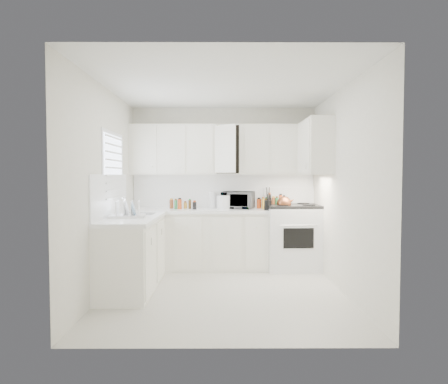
{
  "coord_description": "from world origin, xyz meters",
  "views": [
    {
      "loc": [
        -0.02,
        -4.9,
        1.49
      ],
      "look_at": [
        0.0,
        0.7,
        1.25
      ],
      "focal_mm": 31.32,
      "sensor_mm": 36.0,
      "label": 1
    }
  ],
  "objects_px": {
    "tea_kettle": "(284,202)",
    "dish_rack": "(127,208)",
    "rice_cooker": "(224,201)",
    "stove": "(294,228)",
    "utensil_crock": "(268,198)",
    "microwave": "(238,198)"
  },
  "relations": [
    {
      "from": "dish_rack",
      "to": "tea_kettle",
      "type": "bearing_deg",
      "value": 16.77
    },
    {
      "from": "microwave",
      "to": "utensil_crock",
      "type": "distance_m",
      "value": 0.54
    },
    {
      "from": "microwave",
      "to": "rice_cooker",
      "type": "distance_m",
      "value": 0.23
    },
    {
      "from": "stove",
      "to": "rice_cooker",
      "type": "height_order",
      "value": "stove"
    },
    {
      "from": "tea_kettle",
      "to": "rice_cooker",
      "type": "bearing_deg",
      "value": -173.78
    },
    {
      "from": "tea_kettle",
      "to": "utensil_crock",
      "type": "xyz_separation_m",
      "value": [
        -0.25,
        0.01,
        0.06
      ]
    },
    {
      "from": "microwave",
      "to": "rice_cooker",
      "type": "bearing_deg",
      "value": -154.1
    },
    {
      "from": "stove",
      "to": "tea_kettle",
      "type": "height_order",
      "value": "stove"
    },
    {
      "from": "stove",
      "to": "dish_rack",
      "type": "distance_m",
      "value": 2.66
    },
    {
      "from": "stove",
      "to": "utensil_crock",
      "type": "distance_m",
      "value": 0.66
    },
    {
      "from": "stove",
      "to": "dish_rack",
      "type": "relative_size",
      "value": 2.92
    },
    {
      "from": "rice_cooker",
      "to": "utensil_crock",
      "type": "relative_size",
      "value": 0.68
    },
    {
      "from": "rice_cooker",
      "to": "microwave",
      "type": "bearing_deg",
      "value": 6.82
    },
    {
      "from": "stove",
      "to": "utensil_crock",
      "type": "height_order",
      "value": "utensil_crock"
    },
    {
      "from": "utensil_crock",
      "to": "microwave",
      "type": "bearing_deg",
      "value": 146.05
    },
    {
      "from": "rice_cooker",
      "to": "dish_rack",
      "type": "xyz_separation_m",
      "value": [
        -1.26,
        -1.28,
        -0.0
      ]
    },
    {
      "from": "stove",
      "to": "utensil_crock",
      "type": "bearing_deg",
      "value": -162.52
    },
    {
      "from": "microwave",
      "to": "utensil_crock",
      "type": "height_order",
      "value": "utensil_crock"
    },
    {
      "from": "dish_rack",
      "to": "rice_cooker",
      "type": "bearing_deg",
      "value": 37.49
    },
    {
      "from": "microwave",
      "to": "utensil_crock",
      "type": "relative_size",
      "value": 1.35
    },
    {
      "from": "tea_kettle",
      "to": "dish_rack",
      "type": "distance_m",
      "value": 2.4
    },
    {
      "from": "tea_kettle",
      "to": "rice_cooker",
      "type": "distance_m",
      "value": 0.96
    }
  ]
}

